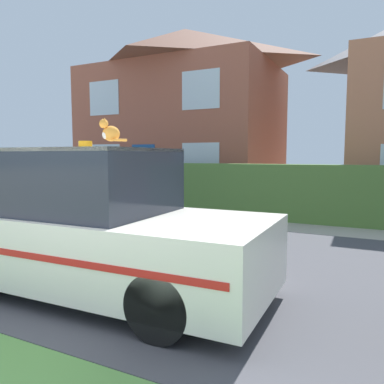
{
  "coord_description": "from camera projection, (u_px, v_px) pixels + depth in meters",
  "views": [
    {
      "loc": [
        2.68,
        -1.61,
        1.69
      ],
      "look_at": [
        -0.26,
        4.25,
        1.05
      ],
      "focal_mm": 35.0,
      "sensor_mm": 36.0,
      "label": 1
    }
  ],
  "objects": [
    {
      "name": "cat",
      "position": [
        110.0,
        132.0,
        4.64
      ],
      "size": [
        0.29,
        0.27,
        0.28
      ],
      "rotation": [
        0.0,
        0.0,
        4.2
      ],
      "color": "orange",
      "rests_on": "police_car"
    },
    {
      "name": "house_left",
      "position": [
        185.0,
        112.0,
        16.07
      ],
      "size": [
        7.88,
        5.9,
        7.0
      ],
      "color": "#93513D",
      "rests_on": "ground"
    },
    {
      "name": "road_strip",
      "position": [
        189.0,
        261.0,
        6.01
      ],
      "size": [
        28.0,
        5.99,
        0.01
      ],
      "primitive_type": "cube",
      "color": "#424247",
      "rests_on": "ground"
    },
    {
      "name": "police_car",
      "position": [
        95.0,
        228.0,
        4.59
      ],
      "size": [
        4.28,
        1.85,
        1.85
      ],
      "rotation": [
        0.0,
        0.0,
        0.02
      ],
      "color": "black",
      "rests_on": "road_strip"
    },
    {
      "name": "garden_hedge",
      "position": [
        252.0,
        191.0,
        10.09
      ],
      "size": [
        8.72,
        0.54,
        1.47
      ],
      "primitive_type": "cube",
      "color": "#4C7233",
      "rests_on": "ground"
    }
  ]
}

